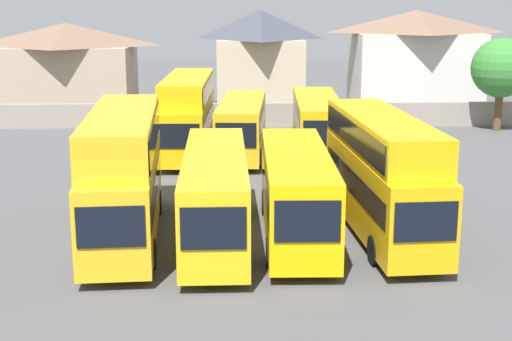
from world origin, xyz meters
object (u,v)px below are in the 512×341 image
(house_terrace_right, at_px, (415,60))
(bus_7, at_px, (317,122))
(house_terrace_left, at_px, (68,66))
(bus_3, at_px, (296,189))
(bus_4, at_px, (382,169))
(house_terrace_centre, at_px, (260,58))
(bus_1, at_px, (124,169))
(bus_6, at_px, (242,124))
(bus_5, at_px, (188,111))
(tree_left_of_lot, at_px, (501,68))
(bus_2, at_px, (215,191))

(house_terrace_right, bearing_deg, bus_7, -119.70)
(house_terrace_left, bearing_deg, bus_3, -64.87)
(bus_3, distance_m, bus_4, 3.60)
(house_terrace_left, bearing_deg, bus_7, -45.12)
(bus_4, relative_size, house_terrace_centre, 1.33)
(house_terrace_left, xyz_separation_m, house_terrace_centre, (16.52, 0.26, 0.56))
(house_terrace_right, bearing_deg, bus_1, -120.17)
(bus_3, relative_size, bus_7, 0.96)
(bus_3, height_order, bus_6, bus_3)
(house_terrace_centre, relative_size, house_terrace_right, 0.78)
(bus_1, height_order, house_terrace_centre, house_terrace_centre)
(bus_5, bearing_deg, tree_left_of_lot, 111.29)
(bus_5, relative_size, bus_6, 1.04)
(bus_4, bearing_deg, bus_7, 179.31)
(bus_2, relative_size, bus_5, 1.05)
(house_terrace_left, bearing_deg, bus_2, -69.38)
(house_terrace_centre, bearing_deg, bus_4, -84.07)
(bus_2, height_order, bus_4, bus_4)
(bus_2, distance_m, bus_6, 16.11)
(bus_6, xyz_separation_m, house_terrace_right, (14.95, 18.35, 2.35))
(bus_5, xyz_separation_m, house_terrace_left, (-11.41, 19.39, 1.02))
(bus_6, bearing_deg, tree_left_of_lot, 117.65)
(house_terrace_left, bearing_deg, house_terrace_right, -2.54)
(bus_2, relative_size, bus_7, 1.05)
(house_terrace_centre, distance_m, tree_left_of_lot, 20.66)
(bus_2, height_order, bus_3, bus_3)
(bus_2, xyz_separation_m, house_terrace_right, (16.23, 34.41, 2.28))
(bus_2, bearing_deg, bus_3, 91.73)
(bus_5, bearing_deg, bus_4, 30.88)
(house_terrace_centre, relative_size, tree_left_of_lot, 1.26)
(bus_6, bearing_deg, bus_7, 97.38)
(bus_3, height_order, tree_left_of_lot, tree_left_of_lot)
(house_terrace_left, height_order, house_terrace_right, house_terrace_right)
(bus_5, distance_m, house_terrace_centre, 20.36)
(bus_2, xyz_separation_m, bus_3, (3.25, 0.14, 0.01))
(bus_5, bearing_deg, bus_7, 91.58)
(bus_2, distance_m, bus_3, 3.25)
(bus_7, height_order, house_terrace_left, house_terrace_left)
(bus_6, height_order, house_terrace_left, house_terrace_left)
(bus_2, height_order, bus_7, bus_2)
(house_terrace_centre, bearing_deg, bus_6, -95.16)
(house_terrace_right, bearing_deg, house_terrace_left, 177.46)
(bus_2, bearing_deg, bus_1, -94.44)
(bus_1, bearing_deg, bus_4, 87.72)
(bus_2, xyz_separation_m, bus_6, (1.27, 16.06, -0.07))
(bus_7, bearing_deg, bus_2, -17.32)
(house_terrace_centre, xyz_separation_m, tree_left_of_lot, (16.91, -11.88, 0.21))
(bus_4, height_order, bus_6, bus_4)
(bus_7, bearing_deg, bus_3, -6.73)
(house_terrace_right, bearing_deg, bus_5, -135.30)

